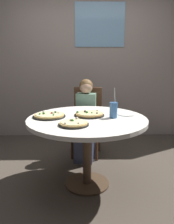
{
  "coord_description": "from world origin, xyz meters",
  "views": [
    {
      "loc": [
        -0.04,
        -2.25,
        1.33
      ],
      "look_at": [
        0.0,
        0.05,
        0.8
      ],
      "focal_mm": 36.33,
      "sensor_mm": 36.0,
      "label": 1
    }
  ],
  "objects_px": {
    "pizza_veggie": "(89,114)",
    "dining_table": "(87,127)",
    "soda_cup": "(113,110)",
    "plate_small": "(126,114)",
    "chair_wooden": "(87,117)",
    "pizza_cheese": "(49,115)",
    "pizza_pepperoni": "(74,123)",
    "diner_child": "(85,124)"
  },
  "relations": [
    {
      "from": "soda_cup",
      "to": "pizza_cheese",
      "type": "bearing_deg",
      "value": 176.62
    },
    {
      "from": "pizza_cheese",
      "to": "soda_cup",
      "type": "relative_size",
      "value": 1.11
    },
    {
      "from": "dining_table",
      "to": "pizza_veggie",
      "type": "bearing_deg",
      "value": 76.06
    },
    {
      "from": "dining_table",
      "to": "chair_wooden",
      "type": "height_order",
      "value": "chair_wooden"
    },
    {
      "from": "pizza_pepperoni",
      "to": "pizza_veggie",
      "type": "bearing_deg",
      "value": 67.3
    },
    {
      "from": "pizza_veggie",
      "to": "dining_table",
      "type": "bearing_deg",
      "value": -103.94
    },
    {
      "from": "pizza_cheese",
      "to": "soda_cup",
      "type": "xyz_separation_m",
      "value": [
        0.66,
        -0.04,
        0.06
      ]
    },
    {
      "from": "soda_cup",
      "to": "plate_small",
      "type": "distance_m",
      "value": 0.21
    },
    {
      "from": "dining_table",
      "to": "pizza_pepperoni",
      "type": "xyz_separation_m",
      "value": [
        -0.13,
        -0.27,
        0.11
      ]
    },
    {
      "from": "soda_cup",
      "to": "plate_small",
      "type": "height_order",
      "value": "soda_cup"
    },
    {
      "from": "pizza_veggie",
      "to": "plate_small",
      "type": "xyz_separation_m",
      "value": [
        0.4,
        0.03,
        -0.01
      ]
    },
    {
      "from": "dining_table",
      "to": "soda_cup",
      "type": "relative_size",
      "value": 3.99
    },
    {
      "from": "diner_child",
      "to": "soda_cup",
      "type": "height_order",
      "value": "diner_child"
    },
    {
      "from": "chair_wooden",
      "to": "pizza_cheese",
      "type": "bearing_deg",
      "value": -115.98
    },
    {
      "from": "dining_table",
      "to": "plate_small",
      "type": "distance_m",
      "value": 0.46
    },
    {
      "from": "chair_wooden",
      "to": "plate_small",
      "type": "xyz_separation_m",
      "value": [
        0.41,
        -0.76,
        0.22
      ]
    },
    {
      "from": "pizza_veggie",
      "to": "plate_small",
      "type": "height_order",
      "value": "pizza_veggie"
    },
    {
      "from": "dining_table",
      "to": "pizza_cheese",
      "type": "distance_m",
      "value": 0.41
    },
    {
      "from": "pizza_pepperoni",
      "to": "soda_cup",
      "type": "height_order",
      "value": "soda_cup"
    },
    {
      "from": "pizza_cheese",
      "to": "pizza_pepperoni",
      "type": "xyz_separation_m",
      "value": [
        0.27,
        -0.31,
        0.0
      ]
    },
    {
      "from": "pizza_veggie",
      "to": "pizza_cheese",
      "type": "xyz_separation_m",
      "value": [
        -0.42,
        -0.05,
        -0.0
      ]
    },
    {
      "from": "diner_child",
      "to": "soda_cup",
      "type": "xyz_separation_m",
      "value": [
        0.28,
        -0.7,
        0.35
      ]
    },
    {
      "from": "chair_wooden",
      "to": "pizza_pepperoni",
      "type": "bearing_deg",
      "value": -97.04
    },
    {
      "from": "soda_cup",
      "to": "pizza_veggie",
      "type": "bearing_deg",
      "value": 160.34
    },
    {
      "from": "diner_child",
      "to": "dining_table",
      "type": "bearing_deg",
      "value": -89.04
    },
    {
      "from": "diner_child",
      "to": "pizza_veggie",
      "type": "distance_m",
      "value": 0.67
    },
    {
      "from": "dining_table",
      "to": "plate_small",
      "type": "relative_size",
      "value": 6.82
    },
    {
      "from": "plate_small",
      "to": "chair_wooden",
      "type": "bearing_deg",
      "value": 118.5
    },
    {
      "from": "pizza_veggie",
      "to": "pizza_pepperoni",
      "type": "distance_m",
      "value": 0.39
    },
    {
      "from": "soda_cup",
      "to": "plate_small",
      "type": "bearing_deg",
      "value": 37.04
    },
    {
      "from": "dining_table",
      "to": "soda_cup",
      "type": "xyz_separation_m",
      "value": [
        0.27,
        0.0,
        0.18
      ]
    },
    {
      "from": "diner_child",
      "to": "plate_small",
      "type": "distance_m",
      "value": 0.77
    },
    {
      "from": "diner_child",
      "to": "soda_cup",
      "type": "bearing_deg",
      "value": -68.02
    },
    {
      "from": "pizza_veggie",
      "to": "soda_cup",
      "type": "height_order",
      "value": "soda_cup"
    },
    {
      "from": "chair_wooden",
      "to": "pizza_veggie",
      "type": "relative_size",
      "value": 2.96
    },
    {
      "from": "dining_table",
      "to": "pizza_pepperoni",
      "type": "relative_size",
      "value": 4.38
    },
    {
      "from": "dining_table",
      "to": "chair_wooden",
      "type": "bearing_deg",
      "value": 89.08
    },
    {
      "from": "pizza_cheese",
      "to": "plate_small",
      "type": "xyz_separation_m",
      "value": [
        0.82,
        0.08,
        -0.01
      ]
    },
    {
      "from": "plate_small",
      "to": "pizza_pepperoni",
      "type": "bearing_deg",
      "value": -144.78
    },
    {
      "from": "pizza_cheese",
      "to": "soda_cup",
      "type": "distance_m",
      "value": 0.67
    },
    {
      "from": "pizza_veggie",
      "to": "pizza_cheese",
      "type": "relative_size",
      "value": 0.94
    },
    {
      "from": "dining_table",
      "to": "pizza_veggie",
      "type": "height_order",
      "value": "pizza_veggie"
    }
  ]
}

